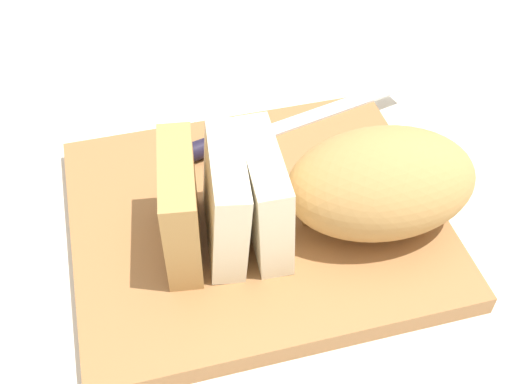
# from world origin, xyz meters

# --- Properties ---
(ground_plane) EXTENTS (3.00, 3.00, 0.00)m
(ground_plane) POSITION_xyz_m (0.00, 0.00, 0.00)
(ground_plane) COLOR silver
(cutting_board) EXTENTS (0.38, 0.32, 0.02)m
(cutting_board) POSITION_xyz_m (0.00, 0.00, 0.01)
(cutting_board) COLOR #9E6B3D
(cutting_board) RESTS_ON ground_plane
(bread_loaf) EXTENTS (0.31, 0.15, 0.11)m
(bread_loaf) POSITION_xyz_m (-0.06, 0.04, 0.07)
(bread_loaf) COLOR tan
(bread_loaf) RESTS_ON cutting_board
(bread_knife) EXTENTS (0.28, 0.08, 0.02)m
(bread_knife) POSITION_xyz_m (-0.03, -0.11, 0.03)
(bread_knife) COLOR silver
(bread_knife) RESTS_ON cutting_board
(crumb_near_knife) EXTENTS (0.00, 0.00, 0.00)m
(crumb_near_knife) POSITION_xyz_m (0.04, -0.05, 0.02)
(crumb_near_knife) COLOR #A8753D
(crumb_near_knife) RESTS_ON cutting_board
(crumb_near_loaf) EXTENTS (0.01, 0.01, 0.01)m
(crumb_near_loaf) POSITION_xyz_m (-0.06, 0.01, 0.03)
(crumb_near_loaf) COLOR #A8753D
(crumb_near_loaf) RESTS_ON cutting_board
(crumb_stray_left) EXTENTS (0.01, 0.01, 0.01)m
(crumb_stray_left) POSITION_xyz_m (-0.02, 0.03, 0.03)
(crumb_stray_left) COLOR #A8753D
(crumb_stray_left) RESTS_ON cutting_board
(crumb_stray_right) EXTENTS (0.01, 0.01, 0.01)m
(crumb_stray_right) POSITION_xyz_m (-0.04, 0.03, 0.02)
(crumb_stray_right) COLOR #A8753D
(crumb_stray_right) RESTS_ON cutting_board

